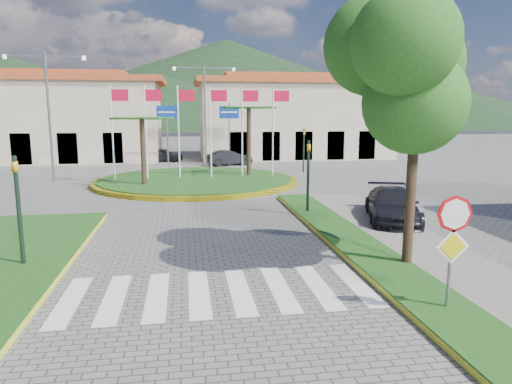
{
  "coord_description": "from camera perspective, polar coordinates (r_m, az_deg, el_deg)",
  "views": [
    {
      "loc": [
        -0.65,
        -6.61,
        4.33
      ],
      "look_at": [
        1.63,
        8.0,
        1.77
      ],
      "focal_mm": 32.0,
      "sensor_mm": 36.0,
      "label": 1
    }
  ],
  "objects": [
    {
      "name": "sidewalk_right",
      "position": [
        11.68,
        27.39,
        -12.69
      ],
      "size": [
        4.0,
        28.0,
        0.15
      ],
      "primitive_type": "cube",
      "color": "gray",
      "rests_on": "ground"
    },
    {
      "name": "verge_right",
      "position": [
        11.03,
        22.21,
        -13.53
      ],
      "size": [
        1.6,
        28.0,
        0.18
      ],
      "primitive_type": "cube",
      "color": "#174112",
      "rests_on": "ground"
    },
    {
      "name": "crosswalk",
      "position": [
        11.47,
        -5.1,
        -12.35
      ],
      "size": [
        8.0,
        3.0,
        0.01
      ],
      "primitive_type": "cube",
      "color": "silver",
      "rests_on": "ground"
    },
    {
      "name": "roundabout_island",
      "position": [
        28.91,
        -7.5,
        1.49
      ],
      "size": [
        12.7,
        12.7,
        6.0
      ],
      "color": "yellow",
      "rests_on": "ground"
    },
    {
      "name": "stop_sign",
      "position": [
        10.52,
        23.38,
        -4.96
      ],
      "size": [
        0.8,
        0.11,
        2.65
      ],
      "color": "slate",
      "rests_on": "ground"
    },
    {
      "name": "deciduous_tree",
      "position": [
        13.16,
        19.51,
        12.97
      ],
      "size": [
        3.6,
        3.6,
        6.8
      ],
      "color": "black",
      "rests_on": "ground"
    },
    {
      "name": "traffic_light_left",
      "position": [
        14.08,
        -27.59,
        -1.06
      ],
      "size": [
        0.15,
        0.18,
        3.2
      ],
      "color": "black",
      "rests_on": "ground"
    },
    {
      "name": "traffic_light_right",
      "position": [
        19.45,
        6.54,
        2.72
      ],
      "size": [
        0.15,
        0.18,
        3.2
      ],
      "color": "black",
      "rests_on": "ground"
    },
    {
      "name": "traffic_light_far",
      "position": [
        33.82,
        5.99,
        5.74
      ],
      "size": [
        0.18,
        0.15,
        3.2
      ],
      "color": "black",
      "rests_on": "ground"
    },
    {
      "name": "direction_sign_west",
      "position": [
        37.61,
        -11.06,
        8.44
      ],
      "size": [
        1.6,
        0.14,
        5.2
      ],
      "color": "slate",
      "rests_on": "ground"
    },
    {
      "name": "direction_sign_east",
      "position": [
        37.76,
        -3.37,
        8.61
      ],
      "size": [
        1.6,
        0.14,
        5.2
      ],
      "color": "slate",
      "rests_on": "ground"
    },
    {
      "name": "street_lamp_centre",
      "position": [
        36.64,
        -6.4,
        10.04
      ],
      "size": [
        4.8,
        0.16,
        8.0
      ],
      "color": "slate",
      "rests_on": "ground"
    },
    {
      "name": "street_lamp_west",
      "position": [
        31.73,
        -24.48,
        9.27
      ],
      "size": [
        4.8,
        0.16,
        8.0
      ],
      "color": "slate",
      "rests_on": "ground"
    },
    {
      "name": "building_left",
      "position": [
        46.56,
        -25.84,
        8.35
      ],
      "size": [
        23.32,
        9.54,
        8.05
      ],
      "color": "#C0B091",
      "rests_on": "ground"
    },
    {
      "name": "building_right",
      "position": [
        45.86,
        4.61,
        9.28
      ],
      "size": [
        19.08,
        9.54,
        8.05
      ],
      "color": "#C0B091",
      "rests_on": "ground"
    },
    {
      "name": "hill_far_mid",
      "position": [
        167.68,
        -3.61,
        13.47
      ],
      "size": [
        180.0,
        180.0,
        30.0
      ],
      "primitive_type": "cone",
      "color": "black",
      "rests_on": "ground"
    },
    {
      "name": "hill_far_east",
      "position": [
        158.32,
        17.97,
        11.06
      ],
      "size": [
        120.0,
        120.0,
        18.0
      ],
      "primitive_type": "cone",
      "color": "black",
      "rests_on": "ground"
    },
    {
      "name": "hill_near_back",
      "position": [
        136.97,
        -13.04,
        11.13
      ],
      "size": [
        110.0,
        110.0,
        16.0
      ],
      "primitive_type": "cone",
      "color": "black",
      "rests_on": "ground"
    },
    {
      "name": "white_van",
      "position": [
        44.02,
        -20.72,
        4.26
      ],
      "size": [
        3.9,
        1.88,
        1.07
      ],
      "primitive_type": "imported",
      "rotation": [
        0.0,
        0.0,
        1.54
      ],
      "color": "silver",
      "rests_on": "ground"
    },
    {
      "name": "car_dark_a",
      "position": [
        42.11,
        -11.56,
        4.58
      ],
      "size": [
        3.84,
        2.23,
        1.23
      ],
      "primitive_type": "imported",
      "rotation": [
        0.0,
        0.0,
        1.34
      ],
      "color": "black",
      "rests_on": "ground"
    },
    {
      "name": "car_dark_b",
      "position": [
        38.43,
        -3.4,
        4.29
      ],
      "size": [
        4.01,
        2.16,
        1.26
      ],
      "primitive_type": "imported",
      "rotation": [
        0.0,
        0.0,
        1.8
      ],
      "color": "black",
      "rests_on": "ground"
    },
    {
      "name": "car_side_right",
      "position": [
        19.04,
        16.65,
        -1.65
      ],
      "size": [
        3.23,
        5.0,
        1.35
      ],
      "primitive_type": "imported",
      "rotation": [
        0.0,
        0.0,
        -0.31
      ],
      "color": "black",
      "rests_on": "ground"
    }
  ]
}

